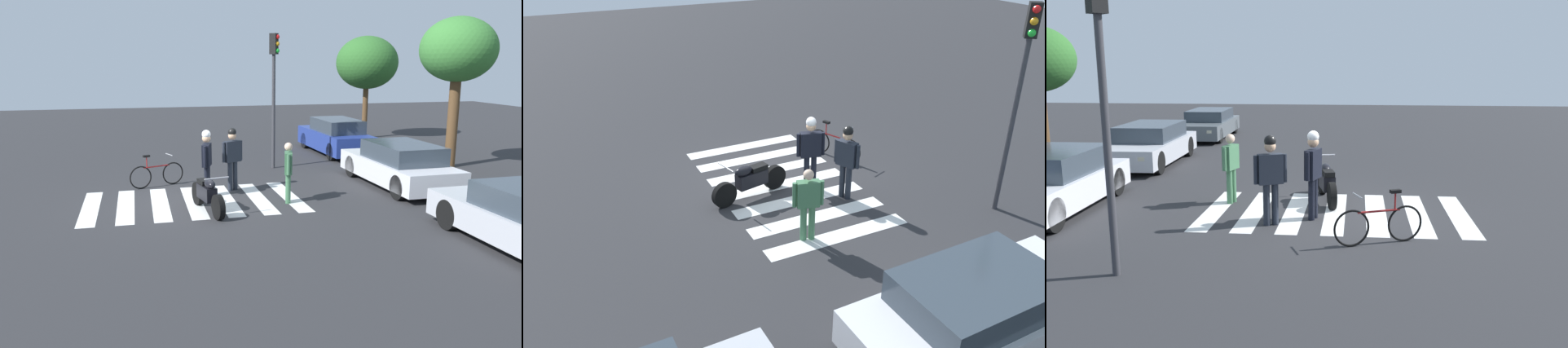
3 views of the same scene
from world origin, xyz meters
TOP-DOWN VIEW (x-y plane):
  - ground_plane at (0.00, 0.00)m, footprint 60.00×60.00m
  - police_motorcycle at (1.01, 0.25)m, footprint 2.09×0.75m
  - leaning_bicycle at (-2.06, -0.89)m, footprint 0.73×1.65m
  - officer_on_foot at (-0.53, 0.46)m, footprint 0.68×0.34m
  - officer_by_motorcycle at (-1.05, 1.28)m, footprint 0.39×0.64m
  - pedestrian_bystander at (0.65, 2.49)m, footprint 0.64×0.32m
  - crosswalk_stripes at (0.00, -0.00)m, footprint 3.39×5.85m
  - car_blue_hatchback at (-6.29, 6.58)m, footprint 4.47×1.79m
  - car_white_van at (-0.38, 6.34)m, footprint 4.53×1.95m
  - traffic_light_pole at (-3.94, 3.31)m, footprint 0.34×0.35m
  - street_tree_near at (-10.00, 9.58)m, footprint 2.97×2.97m
  - street_tree_mid at (-2.65, 9.58)m, footprint 2.63×2.63m

SIDE VIEW (x-z plane):
  - ground_plane at x=0.00m, z-range 0.00..0.00m
  - crosswalk_stripes at x=0.00m, z-range 0.00..0.01m
  - leaning_bicycle at x=-2.06m, z-range -0.12..0.89m
  - police_motorcycle at x=1.01m, z-range -0.06..0.97m
  - car_white_van at x=-0.38m, z-range -0.02..1.33m
  - car_blue_hatchback at x=-6.29m, z-range -0.03..1.42m
  - pedestrian_bystander at x=0.65m, z-range 0.11..1.76m
  - officer_by_motorcycle at x=-1.05m, z-range 0.16..2.03m
  - officer_on_foot at x=-0.53m, z-range 0.17..2.07m
  - traffic_light_pole at x=-3.94m, z-range 0.77..5.46m
  - street_tree_near at x=-10.00m, z-range 1.19..6.15m
  - street_tree_mid at x=-2.65m, z-range 1.45..6.73m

